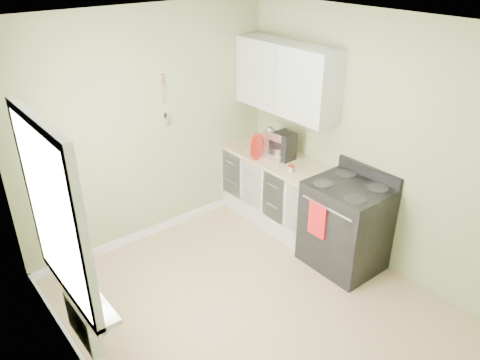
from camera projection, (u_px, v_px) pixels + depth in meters
floor at (251, 308)px, 4.66m from camera, size 3.20×3.60×0.02m
ceiling at (255, 25)px, 3.42m from camera, size 3.20×3.60×0.02m
wall_back at (150, 130)px, 5.29m from camera, size 3.20×0.02×2.70m
wall_left at (70, 259)px, 3.14m from camera, size 0.02×3.60×2.70m
wall_right at (369, 143)px, 4.94m from camera, size 0.02×3.60×2.70m
base_cabinets at (279, 193)px, 5.87m from camera, size 0.60×1.60×0.87m
countertop at (280, 160)px, 5.66m from camera, size 0.64×1.60×0.04m
upper_cabinets at (286, 78)px, 5.37m from camera, size 0.35×1.40×0.80m
window at (53, 214)px, 3.27m from camera, size 0.06×1.14×1.44m
window_sill at (78, 285)px, 3.62m from camera, size 0.18×1.14×0.04m
radiator at (84, 323)px, 3.72m from camera, size 0.12×0.50×0.35m
wall_utensils at (165, 108)px, 5.28m from camera, size 0.02×0.14×0.58m
stove at (346, 225)px, 5.09m from camera, size 0.72×0.81×1.11m
stand_mixer at (275, 145)px, 5.61m from camera, size 0.23×0.33×0.37m
kettle at (251, 150)px, 5.67m from camera, size 0.17×0.10×0.18m
coffee_maker at (285, 147)px, 5.56m from camera, size 0.21×0.22×0.34m
red_tray at (257, 147)px, 5.56m from camera, size 0.32×0.16×0.32m
jar at (291, 168)px, 5.31m from camera, size 0.07×0.07×0.08m
plant_a at (93, 289)px, 3.34m from camera, size 0.17×0.16×0.27m
plant_b at (71, 261)px, 3.62m from camera, size 0.17×0.19×0.28m
plant_c at (65, 252)px, 3.70m from camera, size 0.24×0.24×0.32m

